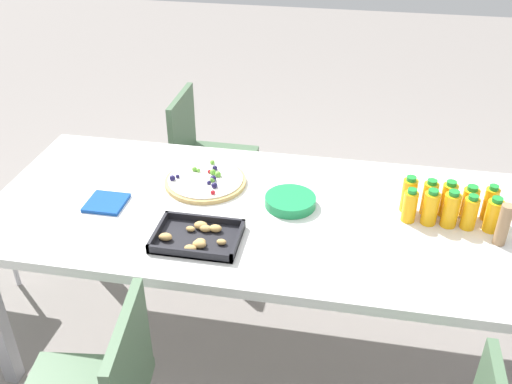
# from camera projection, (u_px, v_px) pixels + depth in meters

# --- Properties ---
(ground_plane) EXTENTS (12.00, 12.00, 0.00)m
(ground_plane) POSITION_uv_depth(u_px,v_px,m) (279.00, 344.00, 2.63)
(ground_plane) COLOR gray
(party_table) EXTENTS (2.34, 0.95, 0.73)m
(party_table) POSITION_uv_depth(u_px,v_px,m) (283.00, 224.00, 2.27)
(party_table) COLOR silver
(party_table) RESTS_ON ground_plane
(chair_near_right) EXTENTS (0.40, 0.40, 0.83)m
(chair_near_right) POSITION_uv_depth(u_px,v_px,m) (204.00, 153.00, 3.15)
(chair_near_right) COLOR #4C6B4C
(chair_near_right) RESTS_ON ground_plane
(juice_bottle_0) EXTENTS (0.05, 0.05, 0.15)m
(juice_bottle_0) POSITION_uv_depth(u_px,v_px,m) (490.00, 203.00, 2.17)
(juice_bottle_0) COLOR #F9AB14
(juice_bottle_0) RESTS_ON party_table
(juice_bottle_1) EXTENTS (0.06, 0.06, 0.14)m
(juice_bottle_1) POSITION_uv_depth(u_px,v_px,m) (469.00, 203.00, 2.18)
(juice_bottle_1) COLOR #FAAF14
(juice_bottle_1) RESTS_ON party_table
(juice_bottle_2) EXTENTS (0.06, 0.06, 0.15)m
(juice_bottle_2) POSITION_uv_depth(u_px,v_px,m) (448.00, 199.00, 2.19)
(juice_bottle_2) COLOR #F9AF14
(juice_bottle_2) RESTS_ON party_table
(juice_bottle_3) EXTENTS (0.06, 0.06, 0.15)m
(juice_bottle_3) POSITION_uv_depth(u_px,v_px,m) (429.00, 198.00, 2.20)
(juice_bottle_3) COLOR #FAAE14
(juice_bottle_3) RESTS_ON party_table
(juice_bottle_4) EXTENTS (0.06, 0.06, 0.15)m
(juice_bottle_4) POSITION_uv_depth(u_px,v_px,m) (409.00, 195.00, 2.22)
(juice_bottle_4) COLOR #FAAC14
(juice_bottle_4) RESTS_ON party_table
(juice_bottle_5) EXTENTS (0.06, 0.06, 0.14)m
(juice_bottle_5) POSITION_uv_depth(u_px,v_px,m) (493.00, 215.00, 2.11)
(juice_bottle_5) COLOR #F9AF14
(juice_bottle_5) RESTS_ON party_table
(juice_bottle_6) EXTENTS (0.06, 0.06, 0.14)m
(juice_bottle_6) POSITION_uv_depth(u_px,v_px,m) (470.00, 213.00, 2.12)
(juice_bottle_6) COLOR #FAAD14
(juice_bottle_6) RESTS_ON party_table
(juice_bottle_7) EXTENTS (0.06, 0.06, 0.15)m
(juice_bottle_7) POSITION_uv_depth(u_px,v_px,m) (451.00, 209.00, 2.13)
(juice_bottle_7) COLOR #F9AB14
(juice_bottle_7) RESTS_ON party_table
(juice_bottle_8) EXTENTS (0.06, 0.06, 0.15)m
(juice_bottle_8) POSITION_uv_depth(u_px,v_px,m) (430.00, 208.00, 2.14)
(juice_bottle_8) COLOR #F9AC14
(juice_bottle_8) RESTS_ON party_table
(juice_bottle_9) EXTENTS (0.05, 0.05, 0.14)m
(juice_bottle_9) POSITION_uv_depth(u_px,v_px,m) (410.00, 206.00, 2.16)
(juice_bottle_9) COLOR #F9AB14
(juice_bottle_9) RESTS_ON party_table
(fruit_pizza) EXTENTS (0.34, 0.34, 0.05)m
(fruit_pizza) POSITION_uv_depth(u_px,v_px,m) (206.00, 181.00, 2.42)
(fruit_pizza) COLOR tan
(fruit_pizza) RESTS_ON party_table
(snack_tray) EXTENTS (0.31, 0.23, 0.04)m
(snack_tray) POSITION_uv_depth(u_px,v_px,m) (197.00, 237.00, 2.08)
(snack_tray) COLOR black
(snack_tray) RESTS_ON party_table
(plate_stack) EXTENTS (0.20, 0.20, 0.04)m
(plate_stack) POSITION_uv_depth(u_px,v_px,m) (290.00, 201.00, 2.27)
(plate_stack) COLOR #1E8C4C
(plate_stack) RESTS_ON party_table
(napkin_stack) EXTENTS (0.15, 0.15, 0.01)m
(napkin_stack) POSITION_uv_depth(u_px,v_px,m) (106.00, 203.00, 2.29)
(napkin_stack) COLOR #194CA5
(napkin_stack) RESTS_ON party_table
(cardboard_tube) EXTENTS (0.04, 0.04, 0.16)m
(cardboard_tube) POSITION_uv_depth(u_px,v_px,m) (503.00, 225.00, 2.03)
(cardboard_tube) COLOR #9E7A56
(cardboard_tube) RESTS_ON party_table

